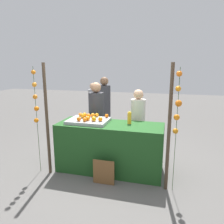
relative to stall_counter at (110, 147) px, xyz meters
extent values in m
plane|color=#565451|center=(0.00, 0.00, -0.47)|extent=(24.00, 24.00, 0.00)
cube|color=#1E4C1E|center=(0.00, 0.00, 0.00)|extent=(2.02, 0.75, 0.94)
cube|color=#9EA0A5|center=(-0.44, 0.01, 0.50)|extent=(0.77, 0.59, 0.06)
sphere|color=orange|center=(-0.58, 0.17, 0.58)|extent=(0.09, 0.09, 0.09)
sphere|color=orange|center=(-0.56, -0.17, 0.57)|extent=(0.08, 0.08, 0.08)
sphere|color=orange|center=(-0.42, 0.20, 0.57)|extent=(0.08, 0.08, 0.08)
sphere|color=orange|center=(-0.48, 0.12, 0.58)|extent=(0.09, 0.09, 0.09)
sphere|color=orange|center=(-0.69, 0.19, 0.57)|extent=(0.07, 0.07, 0.07)
sphere|color=orange|center=(-0.13, 0.22, 0.57)|extent=(0.08, 0.08, 0.08)
sphere|color=orange|center=(-0.35, 0.24, 0.57)|extent=(0.08, 0.08, 0.08)
sphere|color=orange|center=(-0.42, -0.08, 0.57)|extent=(0.08, 0.08, 0.08)
sphere|color=orange|center=(-0.16, -0.08, 0.57)|extent=(0.08, 0.08, 0.08)
sphere|color=orange|center=(-0.28, -0.11, 0.58)|extent=(0.09, 0.09, 0.09)
sphere|color=orange|center=(-0.32, -0.03, 0.57)|extent=(0.07, 0.07, 0.07)
sphere|color=orange|center=(-0.59, 0.08, 0.58)|extent=(0.09, 0.09, 0.09)
sphere|color=orange|center=(-0.44, -0.17, 0.57)|extent=(0.08, 0.08, 0.08)
cylinder|color=gold|center=(0.35, 0.11, 0.58)|extent=(0.08, 0.08, 0.22)
cylinder|color=yellow|center=(0.35, 0.11, 0.70)|extent=(0.04, 0.04, 0.02)
cube|color=brown|center=(0.04, -0.54, -0.26)|extent=(0.38, 0.01, 0.45)
cube|color=black|center=(0.04, -0.53, -0.26)|extent=(0.36, 0.02, 0.43)
cylinder|color=#333338|center=(-0.51, 0.67, 0.25)|extent=(0.33, 0.33, 1.44)
sphere|color=#A87A59|center=(-0.51, 0.67, 1.08)|extent=(0.23, 0.23, 0.23)
cylinder|color=beige|center=(0.44, 0.67, 0.19)|extent=(0.31, 0.31, 1.33)
sphere|color=tan|center=(0.44, 0.67, 0.96)|extent=(0.21, 0.21, 0.21)
cylinder|color=#99999E|center=(-1.22, 2.45, 0.18)|extent=(0.30, 0.30, 1.30)
sphere|color=tan|center=(-1.22, 2.45, 0.92)|extent=(0.20, 0.20, 0.20)
cylinder|color=#333338|center=(-0.70, 1.92, 0.27)|extent=(0.34, 0.34, 1.48)
sphere|color=brown|center=(-0.70, 1.92, 1.13)|extent=(0.23, 0.23, 0.23)
cylinder|color=#473828|center=(-1.09, -0.41, 0.57)|extent=(0.06, 0.06, 2.08)
cylinder|color=#473828|center=(1.09, -0.41, 0.57)|extent=(0.06, 0.06, 2.08)
cylinder|color=#2D4C23|center=(-1.30, -0.41, 0.54)|extent=(0.01, 0.01, 2.02)
sphere|color=orange|center=(-1.31, -0.40, 1.44)|extent=(0.08, 0.08, 0.08)
sphere|color=orange|center=(-1.30, -0.41, 1.22)|extent=(0.08, 0.08, 0.08)
sphere|color=orange|center=(-1.30, -0.42, 1.00)|extent=(0.09, 0.09, 0.09)
sphere|color=orange|center=(-1.30, -0.40, 0.78)|extent=(0.09, 0.09, 0.09)
sphere|color=orange|center=(-1.31, -0.42, 0.56)|extent=(0.09, 0.09, 0.09)
cylinder|color=#2D4C23|center=(1.20, -0.43, 0.54)|extent=(0.01, 0.01, 2.02)
sphere|color=orange|center=(1.19, -0.44, 1.44)|extent=(0.09, 0.09, 0.09)
sphere|color=orange|center=(1.19, -0.43, 1.22)|extent=(0.08, 0.08, 0.08)
sphere|color=orange|center=(1.21, -0.43, 1.00)|extent=(0.10, 0.10, 0.10)
sphere|color=orange|center=(1.19, -0.42, 0.78)|extent=(0.09, 0.09, 0.09)
sphere|color=orange|center=(1.19, -0.42, 0.56)|extent=(0.09, 0.09, 0.09)
camera|label=1|loc=(1.06, -3.81, 1.58)|focal=34.58mm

